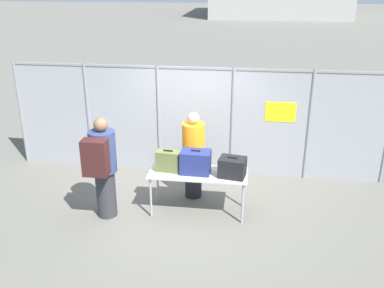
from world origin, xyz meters
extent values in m
plane|color=#605E56|center=(0.00, 0.00, 0.00)|extent=(120.00, 120.00, 0.00)
cylinder|color=gray|center=(-3.81, 1.59, 1.13)|extent=(0.07, 0.07, 2.27)
cylinder|color=gray|center=(-2.29, 1.59, 1.13)|extent=(0.07, 0.07, 2.27)
cylinder|color=gray|center=(-0.76, 1.59, 1.13)|extent=(0.07, 0.07, 2.27)
cylinder|color=gray|center=(0.76, 1.59, 1.13)|extent=(0.07, 0.07, 2.27)
cylinder|color=gray|center=(2.29, 1.59, 1.13)|extent=(0.07, 0.07, 2.27)
cube|color=gray|center=(0.00, 1.59, 1.13)|extent=(7.63, 0.01, 2.27)
cube|color=gray|center=(0.00, 1.59, 2.24)|extent=(7.63, 0.04, 0.04)
cube|color=yellow|center=(1.71, 1.58, 1.40)|extent=(0.60, 0.01, 0.40)
cube|color=#B2B2AD|center=(0.27, -0.08, 0.76)|extent=(1.69, 0.68, 0.02)
cylinder|color=#99999E|center=(-0.51, -0.36, 0.37)|extent=(0.04, 0.04, 0.74)
cylinder|color=#99999E|center=(1.06, -0.36, 0.37)|extent=(0.04, 0.04, 0.74)
cylinder|color=#99999E|center=(-0.51, 0.21, 0.37)|extent=(0.04, 0.04, 0.74)
cylinder|color=#99999E|center=(1.06, 0.21, 0.37)|extent=(0.04, 0.04, 0.74)
cube|color=#566033|center=(-0.25, -0.08, 0.95)|extent=(0.43, 0.25, 0.36)
cube|color=black|center=(-0.25, -0.08, 1.15)|extent=(0.16, 0.04, 0.02)
cube|color=navy|center=(0.23, -0.08, 0.97)|extent=(0.51, 0.36, 0.40)
cube|color=black|center=(0.23, -0.08, 1.18)|extent=(0.16, 0.03, 0.02)
cube|color=black|center=(0.86, -0.15, 0.94)|extent=(0.49, 0.40, 0.33)
cube|color=black|center=(0.86, -0.15, 1.11)|extent=(0.16, 0.05, 0.02)
cylinder|color=#2D2D33|center=(-1.29, -0.41, 0.43)|extent=(0.34, 0.34, 0.85)
cylinder|color=navy|center=(-1.29, -0.41, 1.21)|extent=(0.44, 0.44, 0.71)
sphere|color=brown|center=(-1.29, -0.41, 1.68)|extent=(0.23, 0.23, 0.23)
cube|color=#381919|center=(-1.29, -0.75, 1.25)|extent=(0.40, 0.24, 0.60)
cylinder|color=black|center=(0.11, 0.49, 0.40)|extent=(0.31, 0.31, 0.79)
cylinder|color=orange|center=(0.11, 0.49, 1.13)|extent=(0.41, 0.41, 0.66)
sphere|color=tan|center=(0.11, 0.49, 1.56)|extent=(0.22, 0.22, 0.22)
cube|color=#4C6B47|center=(1.90, 4.25, 0.39)|extent=(3.04, 1.26, 0.46)
sphere|color=black|center=(1.37, 3.56, 0.29)|extent=(0.58, 0.58, 0.58)
sphere|color=black|center=(1.37, 4.94, 0.29)|extent=(0.58, 0.58, 0.58)
cylinder|color=#59595B|center=(-0.16, 4.25, 0.21)|extent=(1.07, 0.06, 0.06)
camera|label=1|loc=(1.07, -6.70, 3.95)|focal=40.00mm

